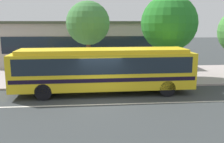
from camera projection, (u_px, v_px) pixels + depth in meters
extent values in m
plane|color=#343839|center=(101.00, 100.00, 15.12)|extent=(120.00, 120.00, 0.00)
cube|color=#A29592|center=(98.00, 76.00, 21.78)|extent=(60.00, 8.00, 0.12)
cube|color=silver|center=(102.00, 104.00, 14.34)|extent=(56.00, 0.16, 0.01)
cube|color=gold|center=(103.00, 70.00, 16.29)|extent=(11.43, 2.63, 2.23)
cube|color=gold|center=(103.00, 51.00, 16.05)|extent=(10.52, 2.32, 0.24)
cube|color=#19232D|center=(103.00, 63.00, 16.20)|extent=(10.75, 2.64, 0.98)
cube|color=black|center=(104.00, 76.00, 16.36)|extent=(11.21, 2.65, 0.24)
cube|color=#19232D|center=(189.00, 62.00, 16.79)|extent=(0.16, 2.13, 1.07)
cylinder|color=black|center=(157.00, 81.00, 17.93)|extent=(1.00, 0.30, 1.00)
cylinder|color=black|center=(167.00, 88.00, 15.85)|extent=(1.00, 0.30, 1.00)
cylinder|color=black|center=(48.00, 83.00, 17.15)|extent=(1.00, 0.30, 1.00)
cylinder|color=black|center=(43.00, 92.00, 15.06)|extent=(1.00, 0.30, 1.00)
cylinder|color=navy|center=(89.00, 79.00, 18.32)|extent=(0.14, 0.14, 0.85)
cylinder|color=navy|center=(88.00, 78.00, 18.44)|extent=(0.14, 0.14, 0.85)
cylinder|color=blue|center=(88.00, 69.00, 18.24)|extent=(0.47, 0.47, 0.60)
sphere|color=tan|center=(88.00, 63.00, 18.16)|extent=(0.21, 0.21, 0.21)
cylinder|color=gray|center=(171.00, 68.00, 18.64)|extent=(0.08, 0.08, 2.21)
cube|color=yellow|center=(172.00, 56.00, 18.47)|extent=(0.09, 0.44, 0.56)
cylinder|color=brown|center=(89.00, 58.00, 20.81)|extent=(0.35, 0.35, 3.13)
sphere|color=#407D3E|center=(88.00, 23.00, 20.28)|extent=(3.47, 3.47, 3.47)
cylinder|color=brown|center=(168.00, 61.00, 20.38)|extent=(0.33, 0.33, 2.81)
sphere|color=#247325|center=(169.00, 23.00, 19.82)|extent=(4.38, 4.38, 4.38)
cube|color=#A19A8F|center=(82.00, 44.00, 28.23)|extent=(16.06, 7.94, 4.39)
cube|color=#19232D|center=(81.00, 45.00, 24.29)|extent=(14.78, 0.04, 1.58)
cube|color=#424936|center=(82.00, 22.00, 27.79)|extent=(16.46, 8.34, 0.24)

